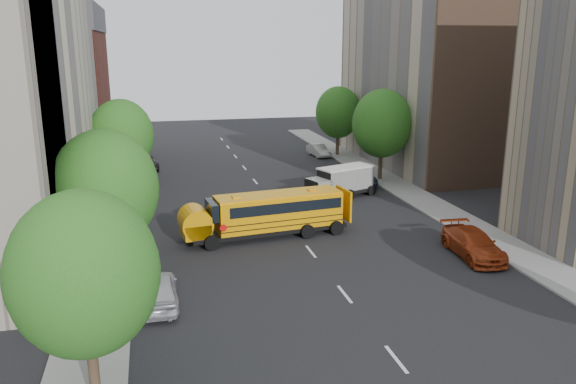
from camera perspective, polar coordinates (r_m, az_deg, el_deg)
name	(u,v)px	position (r m, az deg, el deg)	size (l,w,h in m)	color
ground	(302,240)	(34.90, 1.43, -4.94)	(120.00, 120.00, 0.00)	black
sidewalk_left	(113,229)	(38.65, -17.33, -3.57)	(3.00, 80.00, 0.12)	slate
sidewalk_right	(433,206)	(43.47, 14.47, -1.36)	(3.00, 80.00, 0.12)	slate
lane_markings	(269,199)	(44.19, -1.94, -0.70)	(0.15, 64.00, 0.01)	silver
building_left_redbrick	(53,100)	(60.69, -22.78, 8.62)	(10.00, 15.00, 13.00)	maroon
building_right_far	(426,74)	(58.24, 13.83, 11.59)	(10.00, 22.00, 18.00)	tan
building_right_sidewall	(490,80)	(48.73, 19.81, 10.63)	(10.10, 0.30, 18.00)	brown
street_tree_0	(84,274)	(19.24, -19.99, -7.83)	(4.80, 4.80, 7.41)	#38281C
street_tree_1	(105,189)	(28.65, -18.06, 0.28)	(5.12, 5.12, 7.90)	#38281C
street_tree_2	(122,136)	(46.31, -16.55, 5.52)	(4.99, 4.99, 7.71)	#38281C
street_tree_4	(382,124)	(50.20, 9.53, 6.87)	(5.25, 5.25, 8.10)	#38281C
street_tree_5	(338,112)	(61.37, 5.11, 8.06)	(4.86, 4.86, 7.51)	#38281C
school_bus	(266,213)	(35.18, -2.20, -2.11)	(10.14, 3.42, 2.81)	black
safari_truck	(341,181)	(44.63, 5.42, 1.09)	(5.99, 3.77, 2.42)	black
parked_car_0	(158,290)	(27.03, -13.07, -9.64)	(1.80, 4.47, 1.52)	#ABAAB1
parked_car_1	(143,188)	(45.83, -14.50, 0.40)	(1.66, 4.77, 1.57)	silver
parked_car_2	(144,161)	(56.62, -14.42, 3.03)	(2.44, 5.30, 1.47)	black
parked_car_3	(473,244)	(33.82, 18.28, -5.01)	(2.12, 5.21, 1.51)	#943212
parked_car_4	(361,175)	(49.29, 7.38, 1.76)	(1.90, 4.73, 1.61)	#2E3A51
parked_car_5	(318,150)	(61.35, 3.11, 4.26)	(1.38, 3.96, 1.30)	#A9AAA5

